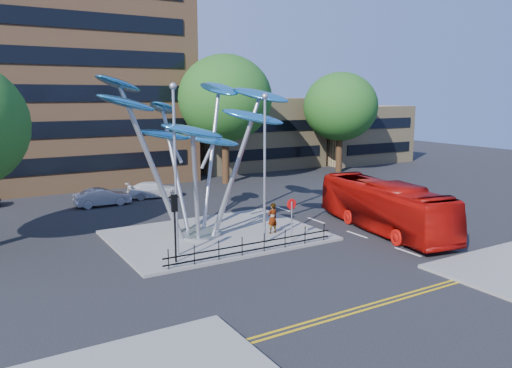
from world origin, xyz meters
TOP-DOWN VIEW (x-y plane):
  - ground at (0.00, 0.00)m, footprint 120.00×120.00m
  - traffic_island at (-1.00, 6.00)m, footprint 12.00×9.00m
  - double_yellow_near at (0.00, -6.00)m, footprint 40.00×0.12m
  - double_yellow_far at (0.00, -6.30)m, footprint 40.00×0.12m
  - brick_tower at (-6.00, 32.00)m, footprint 25.00×15.00m
  - low_building_near at (16.00, 30.00)m, footprint 15.00×8.00m
  - low_building_far at (30.00, 28.00)m, footprint 12.00×8.00m
  - tree_right at (8.00, 22.00)m, footprint 8.80×8.80m
  - tree_far at (22.00, 22.00)m, footprint 8.00×8.00m
  - leaf_sculpture at (-2.07, 6.68)m, footprint 12.72×9.54m
  - street_lamp_left at (-4.50, 3.50)m, footprint 0.36×0.36m
  - street_lamp_right at (0.50, 3.00)m, footprint 0.36×0.36m
  - traffic_light_island at (-5.00, 2.50)m, footprint 0.28×0.18m
  - no_entry_sign_island at (2.00, 2.52)m, footprint 0.60×0.10m
  - pedestrian_railing_front at (-1.00, 1.70)m, footprint 10.00×0.06m
  - red_bus at (8.50, 1.83)m, footprint 4.47×11.44m
  - pedestrian at (1.99, 4.48)m, footprint 0.72×0.51m
  - parked_car_mid at (-4.69, 18.00)m, footprint 4.13×1.46m
  - parked_car_right at (-0.19, 19.07)m, footprint 4.66×2.39m

SIDE VIEW (x-z plane):
  - ground at x=0.00m, z-range 0.00..0.00m
  - double_yellow_near at x=0.00m, z-range 0.00..0.01m
  - double_yellow_far at x=0.00m, z-range 0.00..0.01m
  - traffic_island at x=-1.00m, z-range 0.00..0.15m
  - pedestrian_railing_front at x=-1.00m, z-range 0.05..1.05m
  - parked_car_right at x=-0.19m, z-range 0.00..1.29m
  - parked_car_mid at x=-4.69m, z-range 0.00..1.36m
  - pedestrian at x=1.99m, z-range 0.15..1.99m
  - red_bus at x=8.50m, z-range 0.00..3.11m
  - no_entry_sign_island at x=2.00m, z-range 0.59..3.04m
  - traffic_light_island at x=-5.00m, z-range 0.90..4.33m
  - low_building_far at x=30.00m, z-range 0.00..7.00m
  - low_building_near at x=16.00m, z-range 0.00..8.00m
  - street_lamp_right at x=0.50m, z-range 0.94..9.24m
  - street_lamp_left at x=-4.50m, z-range 0.96..9.76m
  - leaf_sculpture at x=-2.07m, z-range 2.12..11.63m
  - tree_far at x=22.00m, z-range 1.70..12.51m
  - tree_right at x=8.00m, z-range 1.98..14.09m
  - brick_tower at x=-6.00m, z-range 0.00..30.00m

